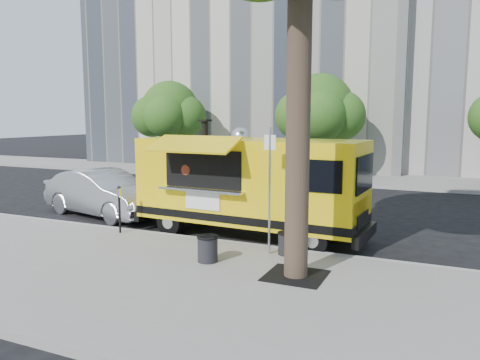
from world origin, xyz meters
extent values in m
plane|color=black|center=(0.00, 0.00, 0.00)|extent=(120.00, 120.00, 0.00)
cube|color=gray|center=(0.00, -4.00, 0.07)|extent=(60.00, 6.00, 0.15)
cube|color=#999993|center=(0.00, -0.93, 0.07)|extent=(60.00, 0.14, 0.16)
cube|color=gray|center=(0.00, 13.50, 0.07)|extent=(60.00, 5.00, 0.15)
cube|color=beige|center=(-8.00, 22.00, 12.00)|extent=(22.00, 14.00, 24.00)
cylinder|color=#33261C|center=(2.60, -2.80, 3.40)|extent=(0.48, 0.48, 6.50)
cube|color=black|center=(2.60, -2.80, 0.15)|extent=(1.20, 1.20, 0.02)
cylinder|color=#33261C|center=(-10.00, 12.30, 1.45)|extent=(0.36, 0.36, 2.60)
sphere|color=#1F4512|center=(-10.00, 12.30, 3.79)|extent=(3.42, 3.42, 3.42)
cylinder|color=#33261C|center=(-1.00, 12.70, 1.45)|extent=(0.36, 0.36, 2.60)
sphere|color=#1F4512|center=(-1.00, 12.70, 3.85)|extent=(3.60, 3.60, 3.60)
cylinder|color=silver|center=(1.55, -1.55, 1.65)|extent=(0.06, 0.06, 3.00)
cube|color=white|center=(1.55, -1.55, 2.80)|extent=(0.28, 0.02, 0.35)
cylinder|color=black|center=(-3.00, -1.35, 0.68)|extent=(0.06, 0.06, 1.05)
cube|color=silver|center=(-3.00, -1.35, 1.30)|extent=(0.10, 0.08, 0.22)
sphere|color=black|center=(-3.00, -1.35, 1.43)|extent=(0.11, 0.11, 0.11)
cube|color=yellow|center=(0.27, 0.26, 1.63)|extent=(6.44, 2.50, 2.29)
cube|color=black|center=(0.27, 0.26, 0.70)|extent=(6.46, 2.52, 0.21)
cube|color=black|center=(3.51, 0.08, 0.44)|extent=(0.29, 2.04, 0.29)
cube|color=black|center=(-2.97, 0.44, 0.44)|extent=(0.29, 2.04, 0.29)
cube|color=black|center=(3.45, 0.08, 2.00)|extent=(0.15, 1.71, 0.93)
cylinder|color=black|center=(2.41, -0.76, 0.39)|extent=(0.79, 0.32, 0.78)
cylinder|color=black|center=(2.51, 1.03, 0.39)|extent=(0.79, 0.32, 0.78)
cylinder|color=black|center=(-1.87, -0.52, 0.39)|extent=(0.79, 0.32, 0.78)
cylinder|color=black|center=(-1.77, 1.27, 0.39)|extent=(0.79, 0.32, 0.78)
cube|color=black|center=(-0.66, -0.70, 2.00)|extent=(2.34, 0.31, 1.02)
cube|color=silver|center=(-0.67, -0.86, 1.45)|extent=(2.55, 0.49, 0.06)
cube|color=yellow|center=(-0.69, -1.21, 2.69)|extent=(2.49, 1.06, 0.41)
cube|color=white|center=(-0.66, -0.78, 1.14)|extent=(1.07, 0.10, 0.49)
cylinder|color=black|center=(-1.19, 0.34, 3.02)|extent=(0.19, 0.19, 0.54)
sphere|color=silver|center=(-0.11, 0.48, 2.82)|extent=(0.55, 0.55, 0.55)
sphere|color=maroon|center=(-1.18, -0.38, 1.95)|extent=(0.82, 0.82, 0.82)
cylinder|color=#FF590C|center=(-1.19, -0.61, 1.82)|extent=(0.34, 0.14, 0.33)
imported|color=#B1B4B8|center=(-5.39, 0.81, 0.79)|extent=(5.04, 2.70, 1.58)
cylinder|color=black|center=(1.95, -1.43, 0.42)|extent=(0.41, 0.41, 0.54)
cylinder|color=black|center=(1.95, -1.43, 0.67)|extent=(0.45, 0.45, 0.04)
cylinder|color=black|center=(0.50, -2.69, 0.45)|extent=(0.45, 0.45, 0.59)
cylinder|color=black|center=(0.50, -2.69, 0.72)|extent=(0.49, 0.49, 0.04)
camera|label=1|loc=(5.34, -11.69, 3.39)|focal=35.00mm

